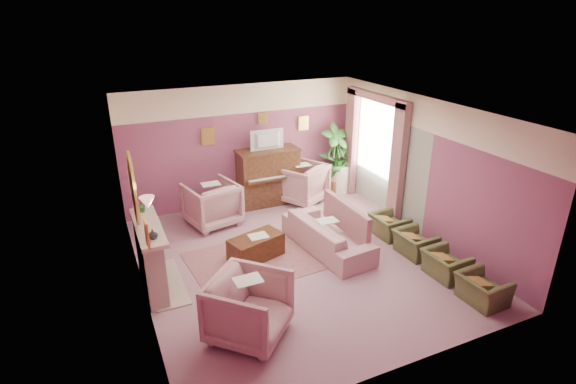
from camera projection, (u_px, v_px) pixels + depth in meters
name	position (u px, v px, depth m)	size (l,w,h in m)	color
floor	(298.00, 259.00, 8.38)	(5.50, 6.00, 0.01)	#A27382
ceiling	(299.00, 111.00, 7.31)	(5.50, 6.00, 0.01)	white
wall_back	(242.00, 146.00, 10.37)	(5.50, 0.02, 2.80)	#723D65
wall_front	(407.00, 277.00, 5.32)	(5.50, 0.02, 2.80)	#723D65
wall_left	(135.00, 218.00, 6.80)	(0.02, 6.00, 2.80)	#723D65
wall_right	(423.00, 169.00, 8.90)	(0.02, 6.00, 2.80)	#723D65
picture_rail_band	(241.00, 99.00, 9.96)	(5.50, 0.01, 0.65)	#FFEDC9
stripe_panel	(383.00, 165.00, 10.11)	(0.01, 3.00, 2.15)	#969F8E
fireplace_surround	(150.00, 258.00, 7.35)	(0.30, 1.40, 1.10)	#B7A390
fireplace_inset	(157.00, 265.00, 7.45)	(0.18, 0.72, 0.68)	black
fire_ember	(161.00, 274.00, 7.53)	(0.06, 0.54, 0.10)	orange
mantel_shelf	(148.00, 227.00, 7.15)	(0.40, 1.55, 0.07)	#B7A390
hearth	(166.00, 283.00, 7.63)	(0.55, 1.50, 0.02)	#B7A390
mirror_frame	(133.00, 189.00, 6.83)	(0.04, 0.72, 1.20)	#E2C753
mirror_glass	(135.00, 189.00, 6.84)	(0.01, 0.60, 1.06)	silver
sconce_shade	(147.00, 203.00, 5.91)	(0.20, 0.20, 0.16)	#FFA99B
piano	(268.00, 177.00, 10.58)	(1.40, 0.60, 1.30)	#4A2C1A
piano_keyshelf	(274.00, 179.00, 10.26)	(1.30, 0.12, 0.06)	#4A2C1A
piano_keys	(274.00, 178.00, 10.24)	(1.20, 0.08, 0.02)	white
piano_top	(268.00, 150.00, 10.33)	(1.45, 0.65, 0.04)	#4A2C1A
television	(268.00, 139.00, 10.18)	(0.80, 0.12, 0.48)	black
print_back_left	(208.00, 136.00, 9.91)	(0.30, 0.03, 0.38)	#E2C753
print_back_right	(303.00, 123.00, 10.79)	(0.26, 0.03, 0.34)	#E2C753
print_back_mid	(263.00, 118.00, 10.30)	(0.22, 0.03, 0.26)	#E2C753
print_left_wall	(147.00, 233.00, 5.68)	(0.03, 0.28, 0.36)	#E2C753
window_blind	(377.00, 135.00, 10.07)	(0.03, 1.40, 1.80)	beige
curtain_left	(398.00, 165.00, 9.41)	(0.16, 0.34, 2.60)	#996065
curtain_right	(351.00, 143.00, 10.96)	(0.16, 0.34, 2.60)	#996065
pelmet	(377.00, 97.00, 9.71)	(0.16, 2.20, 0.16)	#996065
mantel_plant	(142.00, 204.00, 7.55)	(0.16, 0.16, 0.28)	#31732E
mantel_vase	(153.00, 234.00, 6.69)	(0.16, 0.16, 0.16)	#FFEDC9
area_rug	(259.00, 259.00, 8.38)	(2.50, 1.80, 0.01)	#93565B
coffee_table	(256.00, 247.00, 8.35)	(1.00, 0.50, 0.45)	#412310
table_paper	(258.00, 236.00, 8.28)	(0.35, 0.28, 0.01)	beige
sofa	(327.00, 229.00, 8.60)	(0.70, 2.11, 0.85)	#C29091
sofa_throw	(346.00, 217.00, 8.68)	(0.11, 1.60, 0.59)	#996065
floral_armchair_left	(212.00, 202.00, 9.57)	(1.00, 1.00, 1.05)	#C29091
floral_armchair_right	(301.00, 181.00, 10.71)	(1.00, 1.00, 1.05)	#C29091
floral_armchair_front	(249.00, 305.00, 6.25)	(1.00, 1.00, 1.05)	#C29091
olive_chair_a	(483.00, 285.00, 7.06)	(0.50, 0.72, 0.62)	#50582F
olive_chair_b	(446.00, 261.00, 7.75)	(0.50, 0.72, 0.62)	#50582F
olive_chair_c	(415.00, 240.00, 8.44)	(0.50, 0.72, 0.62)	#50582F
olive_chair_d	(389.00, 222.00, 9.13)	(0.50, 0.72, 0.62)	#50582F
side_table	(339.00, 178.00, 11.35)	(0.52, 0.52, 0.70)	white
side_plant_big	(340.00, 159.00, 11.15)	(0.30, 0.30, 0.34)	#31732E
side_plant_small	(346.00, 161.00, 11.13)	(0.16, 0.16, 0.28)	#31732E
palm_pot	(334.00, 186.00, 11.35)	(0.34, 0.34, 0.34)	brown
palm_plant	(335.00, 153.00, 11.01)	(0.76, 0.76, 1.44)	#31732E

